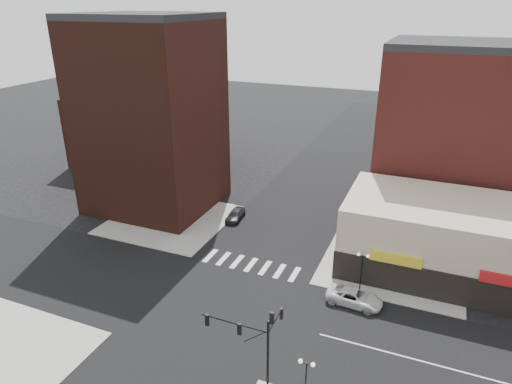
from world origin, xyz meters
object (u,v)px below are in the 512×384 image
(traffic_signal, at_px, (257,337))
(street_lamp_se_a, at_px, (306,372))
(dark_sedan_north, at_px, (235,215))
(street_lamp_ne, at_px, (362,262))
(white_suv, at_px, (354,297))

(traffic_signal, bearing_deg, street_lamp_se_a, -2.57)
(dark_sedan_north, bearing_deg, street_lamp_ne, -33.64)
(street_lamp_se_a, bearing_deg, dark_sedan_north, 124.00)
(traffic_signal, relative_size, dark_sedan_north, 1.76)
(street_lamp_se_a, distance_m, white_suv, 13.83)
(traffic_signal, xyz_separation_m, street_lamp_se_a, (3.76, -0.17, -1.67))
(street_lamp_se_a, xyz_separation_m, dark_sedan_north, (-17.50, 25.94, -2.65))
(street_lamp_se_a, bearing_deg, white_suv, 86.17)
(street_lamp_ne, distance_m, white_suv, 3.52)
(street_lamp_ne, xyz_separation_m, white_suv, (-0.09, -2.44, -2.54))
(street_lamp_ne, relative_size, white_suv, 0.77)
(street_lamp_ne, bearing_deg, traffic_signal, -106.75)
(dark_sedan_north, bearing_deg, white_suv, -39.32)
(street_lamp_ne, relative_size, dark_sedan_north, 0.94)
(street_lamp_se_a, height_order, street_lamp_ne, same)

